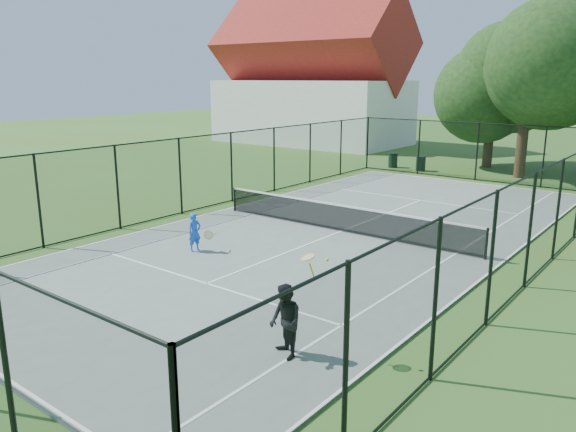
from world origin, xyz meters
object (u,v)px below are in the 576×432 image
Objects in this scene: trash_bin_right at (421,163)px; player_blue at (195,232)px; tennis_net at (341,217)px; trash_bin_left at (393,160)px; player_black at (285,321)px.

trash_bin_right is 0.72× the size of player_blue.
trash_bin_right is at bearing 93.84° from player_blue.
player_blue is (1.26, -18.71, 0.22)m from trash_bin_right.
player_blue is at bearing -116.65° from tennis_net.
trash_bin_left is at bearing 99.38° from player_blue.
trash_bin_left is at bearing 175.10° from trash_bin_right.
trash_bin_left is 0.74× the size of player_blue.
player_blue is at bearing -80.62° from trash_bin_left.
player_blue is (-2.32, -4.62, 0.07)m from tennis_net.
tennis_net is 8.52× the size of player_blue.
player_black reaches higher than trash_bin_left.
tennis_net is at bearing 63.35° from player_blue.
trash_bin_left is at bearing 112.80° from player_black.
trash_bin_right is at bearing -4.90° from trash_bin_left.
tennis_net is 5.18m from player_blue.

